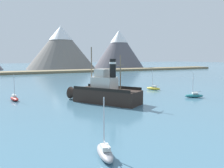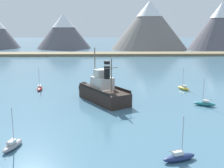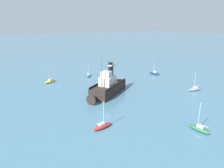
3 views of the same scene
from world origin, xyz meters
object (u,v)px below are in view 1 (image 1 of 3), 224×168
(sailboat_grey, at_px, (105,152))
(sailboat_red, at_px, (14,98))
(sailboat_yellow, at_px, (153,88))
(sailboat_teal, at_px, (194,95))
(old_tugboat, at_px, (104,92))

(sailboat_grey, height_order, sailboat_red, same)
(sailboat_yellow, xyz_separation_m, sailboat_red, (-32.06, 0.39, 0.00))
(sailboat_red, xyz_separation_m, sailboat_teal, (32.33, -13.23, 0.00))
(old_tugboat, height_order, sailboat_yellow, old_tugboat)
(old_tugboat, relative_size, sailboat_grey, 2.87)
(sailboat_red, bearing_deg, old_tugboat, -34.14)
(sailboat_teal, bearing_deg, sailboat_yellow, 91.20)
(old_tugboat, xyz_separation_m, sailboat_red, (-14.01, 9.50, -1.40))
(sailboat_yellow, bearing_deg, old_tugboat, -153.20)
(old_tugboat, distance_m, sailboat_grey, 23.33)
(sailboat_yellow, height_order, sailboat_red, same)
(sailboat_grey, height_order, sailboat_teal, same)
(old_tugboat, height_order, sailboat_grey, old_tugboat)
(sailboat_grey, xyz_separation_m, sailboat_teal, (28.42, 17.26, 0.00))
(sailboat_grey, distance_m, sailboat_teal, 33.25)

